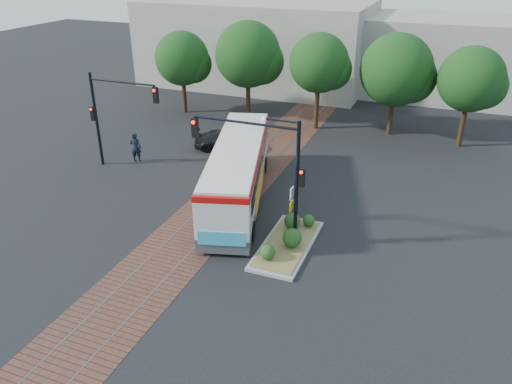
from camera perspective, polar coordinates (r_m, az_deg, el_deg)
ground at (r=26.26m, az=-5.75°, el=-3.03°), size 120.00×120.00×0.00m
trackbed at (r=29.44m, az=-2.25°, el=0.54°), size 3.60×40.00×0.02m
tree_row at (r=38.68m, az=6.94°, el=14.31°), size 26.40×5.60×7.67m
warehouses at (r=51.03m, az=8.72°, el=15.95°), size 40.00×13.00×8.00m
city_bus at (r=27.41m, az=-2.09°, el=2.59°), size 5.80×12.16×3.20m
traffic_island at (r=23.77m, az=3.70°, el=-5.44°), size 2.20×5.20×1.13m
signal_pole_main at (r=22.35m, az=1.72°, el=3.50°), size 5.49×0.46×6.00m
signal_pole_left at (r=32.14m, az=-16.36°, el=9.13°), size 4.99×0.34×6.00m
officer at (r=33.67m, az=-13.60°, el=5.00°), size 0.82×0.67×1.93m
parked_car at (r=34.89m, az=-3.41°, el=5.91°), size 4.81×3.12×1.30m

